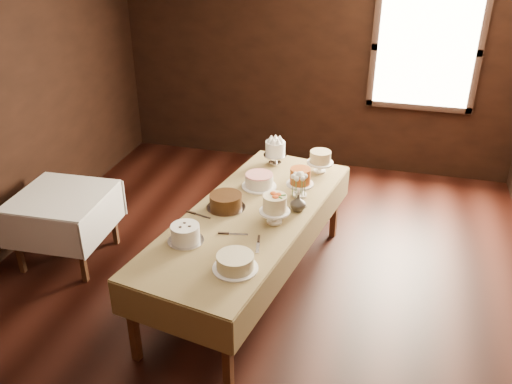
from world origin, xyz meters
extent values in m
cube|color=black|center=(0.00, 0.00, 0.00)|extent=(5.00, 6.00, 0.01)
cube|color=black|center=(0.00, 3.00, 1.40)|extent=(5.00, 0.02, 2.80)
cube|color=#FFEABF|center=(1.30, 2.94, 1.60)|extent=(1.10, 0.05, 1.30)
cube|color=#432413|center=(-0.63, -0.95, 0.35)|extent=(0.07, 0.07, 0.71)
cube|color=#432413|center=(-0.22, 1.34, 0.35)|extent=(0.07, 0.07, 0.71)
cube|color=#432413|center=(0.15, -1.09, 0.35)|extent=(0.07, 0.07, 0.71)
cube|color=#432413|center=(0.56, 1.20, 0.35)|extent=(0.07, 0.07, 0.71)
cube|color=#432413|center=(-0.03, 0.13, 0.75)|extent=(1.34, 2.57, 0.04)
cube|color=tan|center=(-0.03, 0.13, 0.77)|extent=(1.41, 2.64, 0.01)
cube|color=#432413|center=(-2.18, -0.21, 0.32)|extent=(0.05, 0.05, 0.64)
cube|color=#432413|center=(-2.21, 0.44, 0.32)|extent=(0.05, 0.05, 0.64)
cube|color=#432413|center=(-1.53, -0.18, 0.32)|extent=(0.05, 0.05, 0.64)
cube|color=#432413|center=(-1.56, 0.47, 0.32)|extent=(0.05, 0.05, 0.64)
cube|color=#432413|center=(-1.87, 0.13, 0.66)|extent=(0.78, 0.78, 0.04)
cube|color=white|center=(-1.87, 0.13, 0.69)|extent=(0.87, 0.87, 0.01)
cylinder|color=silver|center=(-0.06, 1.16, 0.83)|extent=(0.24, 0.24, 0.11)
cylinder|color=white|center=(-0.06, 1.16, 0.96)|extent=(0.28, 0.28, 0.14)
cylinder|color=white|center=(0.40, 1.09, 0.84)|extent=(0.26, 0.26, 0.12)
cylinder|color=beige|center=(0.40, 1.09, 0.95)|extent=(0.28, 0.28, 0.11)
cylinder|color=white|center=(-0.09, 0.62, 0.78)|extent=(0.32, 0.32, 0.01)
cylinder|color=white|center=(-0.09, 0.62, 0.84)|extent=(0.36, 0.36, 0.11)
cylinder|color=white|center=(0.31, 0.55, 0.85)|extent=(0.24, 0.24, 0.14)
cylinder|color=#B8551A|center=(0.31, 0.55, 0.98)|extent=(0.25, 0.25, 0.14)
cylinder|color=silver|center=(-0.26, 0.16, 0.78)|extent=(0.34, 0.34, 0.01)
cylinder|color=#3A200C|center=(-0.26, 0.16, 0.85)|extent=(0.35, 0.35, 0.12)
cylinder|color=white|center=(0.20, 0.04, 0.84)|extent=(0.25, 0.25, 0.12)
cylinder|color=#F8ECBA|center=(0.20, 0.04, 0.97)|extent=(0.27, 0.27, 0.14)
cylinder|color=silver|center=(-0.39, -0.42, 0.78)|extent=(0.28, 0.28, 0.01)
cylinder|color=white|center=(-0.39, -0.42, 0.85)|extent=(0.26, 0.26, 0.13)
cylinder|color=white|center=(0.08, -0.66, 0.78)|extent=(0.33, 0.33, 0.01)
cylinder|color=beige|center=(0.08, -0.66, 0.84)|extent=(0.36, 0.36, 0.10)
cube|color=silver|center=(-0.03, -0.22, 0.78)|extent=(0.24, 0.07, 0.01)
cube|color=silver|center=(0.17, -0.36, 0.78)|extent=(0.07, 0.24, 0.01)
cube|color=silver|center=(0.34, 0.33, 0.78)|extent=(0.23, 0.13, 0.01)
cube|color=silver|center=(-0.40, -0.03, 0.78)|extent=(0.24, 0.08, 0.01)
imported|color=#2D2823|center=(0.35, 0.29, 0.85)|extent=(0.18, 0.18, 0.14)
camera|label=1|loc=(1.07, -3.70, 3.09)|focal=38.16mm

